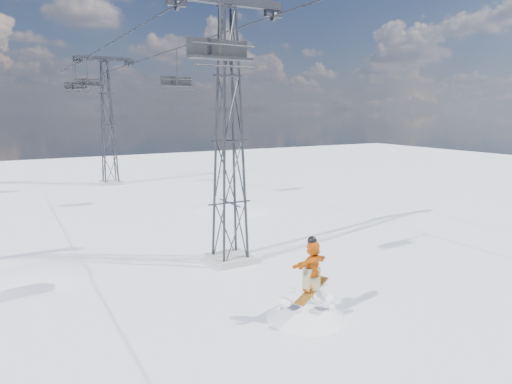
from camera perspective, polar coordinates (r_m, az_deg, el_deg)
ground at (r=14.37m, az=8.64°, el=-18.26°), size 120.00×120.00×0.00m
snow_terrain at (r=35.32m, az=-21.91°, el=-18.23°), size 39.00×37.00×22.00m
lift_tower_near at (r=19.92m, az=-3.40°, el=6.32°), size 5.20×1.80×11.43m
lift_tower_far at (r=43.76m, az=-18.05°, el=7.99°), size 5.20×1.80×11.43m
haul_cables at (r=30.89m, az=-13.36°, el=17.48°), size 4.46×51.00×0.06m
snowboarder_jump at (r=16.63m, az=6.15°, el=-20.42°), size 4.40×4.40×6.83m
lift_chair_near at (r=15.51m, az=-4.55°, el=17.16°), size 2.16×0.62×2.68m
lift_chair_mid at (r=32.30m, az=-9.85°, el=13.38°), size 2.20×0.63×2.73m
lift_chair_far at (r=39.40m, az=-20.33°, el=12.66°), size 1.97×0.57×2.44m
lift_chair_extra at (r=45.21m, az=-21.56°, el=12.17°), size 1.99×0.57×2.46m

